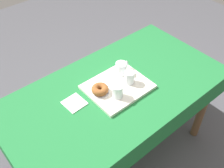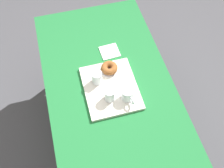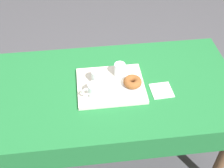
{
  "view_description": "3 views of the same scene",
  "coord_description": "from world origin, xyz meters",
  "px_view_note": "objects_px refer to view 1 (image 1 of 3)",
  "views": [
    {
      "loc": [
        0.83,
        0.94,
        2.0
      ],
      "look_at": [
        0.01,
        -0.03,
        0.78
      ],
      "focal_mm": 43.07,
      "sensor_mm": 36.0,
      "label": 1
    },
    {
      "loc": [
        -0.88,
        0.22,
        2.22
      ],
      "look_at": [
        -0.02,
        -0.01,
        0.81
      ],
      "focal_mm": 42.8,
      "sensor_mm": 36.0,
      "label": 2
    },
    {
      "loc": [
        -0.16,
        -1.28,
        2.03
      ],
      "look_at": [
        -0.01,
        -0.02,
        0.8
      ],
      "focal_mm": 48.21,
      "sensor_mm": 36.0,
      "label": 3
    }
  ],
  "objects_px": {
    "serving_tray": "(118,87)",
    "sugar_donut_left": "(100,89)",
    "tea_mug_left": "(121,68)",
    "paper_napkin": "(74,103)",
    "donut_plate_left": "(100,92)",
    "water_glass_near": "(118,92)",
    "dining_table": "(116,99)",
    "water_glass_far": "(129,78)"
  },
  "relations": [
    {
      "from": "dining_table",
      "to": "water_glass_near",
      "type": "height_order",
      "value": "water_glass_near"
    },
    {
      "from": "water_glass_near",
      "to": "donut_plate_left",
      "type": "height_order",
      "value": "water_glass_near"
    },
    {
      "from": "serving_tray",
      "to": "water_glass_near",
      "type": "height_order",
      "value": "water_glass_near"
    },
    {
      "from": "serving_tray",
      "to": "water_glass_near",
      "type": "bearing_deg",
      "value": 48.75
    },
    {
      "from": "tea_mug_left",
      "to": "water_glass_near",
      "type": "bearing_deg",
      "value": 42.55
    },
    {
      "from": "serving_tray",
      "to": "paper_napkin",
      "type": "distance_m",
      "value": 0.3
    },
    {
      "from": "paper_napkin",
      "to": "donut_plate_left",
      "type": "bearing_deg",
      "value": 164.73
    },
    {
      "from": "tea_mug_left",
      "to": "paper_napkin",
      "type": "bearing_deg",
      "value": 1.34
    },
    {
      "from": "serving_tray",
      "to": "sugar_donut_left",
      "type": "xyz_separation_m",
      "value": [
        0.13,
        -0.02,
        0.04
      ]
    },
    {
      "from": "water_glass_near",
      "to": "sugar_donut_left",
      "type": "relative_size",
      "value": 0.81
    },
    {
      "from": "tea_mug_left",
      "to": "donut_plate_left",
      "type": "relative_size",
      "value": 1.01
    },
    {
      "from": "dining_table",
      "to": "donut_plate_left",
      "type": "xyz_separation_m",
      "value": [
        0.11,
        -0.02,
        0.12
      ]
    },
    {
      "from": "tea_mug_left",
      "to": "sugar_donut_left",
      "type": "height_order",
      "value": "tea_mug_left"
    },
    {
      "from": "serving_tray",
      "to": "water_glass_near",
      "type": "relative_size",
      "value": 4.51
    },
    {
      "from": "water_glass_far",
      "to": "sugar_donut_left",
      "type": "bearing_deg",
      "value": -13.83
    },
    {
      "from": "dining_table",
      "to": "serving_tray",
      "type": "height_order",
      "value": "serving_tray"
    },
    {
      "from": "water_glass_far",
      "to": "paper_napkin",
      "type": "distance_m",
      "value": 0.39
    },
    {
      "from": "dining_table",
      "to": "sugar_donut_left",
      "type": "xyz_separation_m",
      "value": [
        0.11,
        -0.02,
        0.14
      ]
    },
    {
      "from": "serving_tray",
      "to": "sugar_donut_left",
      "type": "height_order",
      "value": "sugar_donut_left"
    },
    {
      "from": "water_glass_far",
      "to": "donut_plate_left",
      "type": "bearing_deg",
      "value": -13.83
    },
    {
      "from": "donut_plate_left",
      "to": "sugar_donut_left",
      "type": "relative_size",
      "value": 1.05
    },
    {
      "from": "water_glass_near",
      "to": "paper_napkin",
      "type": "xyz_separation_m",
      "value": [
        0.23,
        -0.14,
        -0.06
      ]
    },
    {
      "from": "sugar_donut_left",
      "to": "paper_napkin",
      "type": "bearing_deg",
      "value": -15.27
    },
    {
      "from": "water_glass_near",
      "to": "paper_napkin",
      "type": "height_order",
      "value": "water_glass_near"
    },
    {
      "from": "donut_plate_left",
      "to": "paper_napkin",
      "type": "height_order",
      "value": "donut_plate_left"
    },
    {
      "from": "serving_tray",
      "to": "donut_plate_left",
      "type": "bearing_deg",
      "value": -10.71
    },
    {
      "from": "water_glass_near",
      "to": "paper_napkin",
      "type": "relative_size",
      "value": 0.7
    },
    {
      "from": "dining_table",
      "to": "serving_tray",
      "type": "distance_m",
      "value": 0.11
    },
    {
      "from": "donut_plate_left",
      "to": "sugar_donut_left",
      "type": "bearing_deg",
      "value": 0.0
    },
    {
      "from": "donut_plate_left",
      "to": "paper_napkin",
      "type": "relative_size",
      "value": 0.91
    },
    {
      "from": "water_glass_near",
      "to": "sugar_donut_left",
      "type": "distance_m",
      "value": 0.12
    },
    {
      "from": "serving_tray",
      "to": "donut_plate_left",
      "type": "distance_m",
      "value": 0.13
    },
    {
      "from": "donut_plate_left",
      "to": "water_glass_near",
      "type": "bearing_deg",
      "value": 122.73
    },
    {
      "from": "donut_plate_left",
      "to": "paper_napkin",
      "type": "xyz_separation_m",
      "value": [
        0.17,
        -0.05,
        -0.02
      ]
    },
    {
      "from": "water_glass_near",
      "to": "sugar_donut_left",
      "type": "bearing_deg",
      "value": -57.27
    },
    {
      "from": "tea_mug_left",
      "to": "sugar_donut_left",
      "type": "distance_m",
      "value": 0.24
    },
    {
      "from": "serving_tray",
      "to": "sugar_donut_left",
      "type": "bearing_deg",
      "value": -10.71
    },
    {
      "from": "serving_tray",
      "to": "paper_napkin",
      "type": "height_order",
      "value": "serving_tray"
    },
    {
      "from": "serving_tray",
      "to": "paper_napkin",
      "type": "relative_size",
      "value": 3.14
    },
    {
      "from": "dining_table",
      "to": "sugar_donut_left",
      "type": "distance_m",
      "value": 0.18
    },
    {
      "from": "dining_table",
      "to": "donut_plate_left",
      "type": "bearing_deg",
      "value": -12.39
    },
    {
      "from": "paper_napkin",
      "to": "water_glass_far",
      "type": "bearing_deg",
      "value": 165.51
    }
  ]
}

